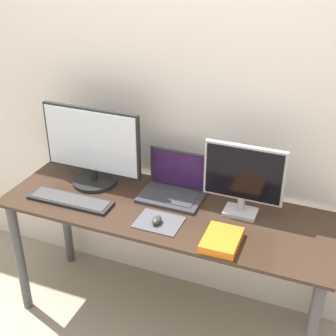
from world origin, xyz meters
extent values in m
cube|color=silver|center=(0.00, 0.64, 1.25)|extent=(7.00, 0.05, 2.50)
cube|color=#332319|center=(0.00, 0.29, 0.74)|extent=(1.70, 0.58, 0.02)
cylinder|color=#47474C|center=(-0.79, 0.06, 0.36)|extent=(0.05, 0.05, 0.73)
cylinder|color=#47474C|center=(-0.79, 0.52, 0.36)|extent=(0.05, 0.05, 0.73)
cylinder|color=#47474C|center=(0.79, 0.52, 0.36)|extent=(0.05, 0.05, 0.73)
cylinder|color=black|center=(-0.47, 0.39, 0.76)|extent=(0.25, 0.25, 0.02)
cylinder|color=black|center=(-0.47, 0.39, 0.80)|extent=(0.04, 0.04, 0.07)
cube|color=black|center=(-0.47, 0.39, 1.01)|extent=(0.56, 0.02, 0.37)
cube|color=silver|center=(-0.47, 0.38, 1.01)|extent=(0.54, 0.01, 0.34)
cube|color=#B2B2B7|center=(0.36, 0.39, 0.76)|extent=(0.16, 0.11, 0.02)
cylinder|color=#B2B2B7|center=(0.36, 0.39, 0.81)|extent=(0.04, 0.04, 0.08)
cube|color=#B2B2B7|center=(0.36, 0.39, 0.98)|extent=(0.39, 0.02, 0.29)
cube|color=black|center=(0.36, 0.38, 0.98)|extent=(0.37, 0.01, 0.26)
cube|color=#333338|center=(-0.01, 0.39, 0.76)|extent=(0.33, 0.22, 0.02)
cube|color=#2D2D33|center=(-0.01, 0.37, 0.77)|extent=(0.27, 0.12, 0.00)
cube|color=#333338|center=(-0.01, 0.50, 0.87)|extent=(0.33, 0.01, 0.21)
cube|color=#331947|center=(-0.01, 0.49, 0.87)|extent=(0.29, 0.01, 0.19)
cube|color=black|center=(-0.48, 0.16, 0.76)|extent=(0.46, 0.13, 0.02)
cube|color=#383838|center=(-0.48, 0.16, 0.77)|extent=(0.42, 0.11, 0.00)
cube|color=#47474C|center=(0.02, 0.16, 0.75)|extent=(0.22, 0.18, 0.00)
ellipsoid|color=#333333|center=(0.01, 0.15, 0.77)|extent=(0.04, 0.07, 0.03)
cube|color=orange|center=(0.35, 0.11, 0.77)|extent=(0.16, 0.22, 0.04)
cube|color=white|center=(0.35, 0.11, 0.77)|extent=(0.16, 0.21, 0.03)
camera|label=1|loc=(0.76, -1.56, 2.05)|focal=50.00mm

